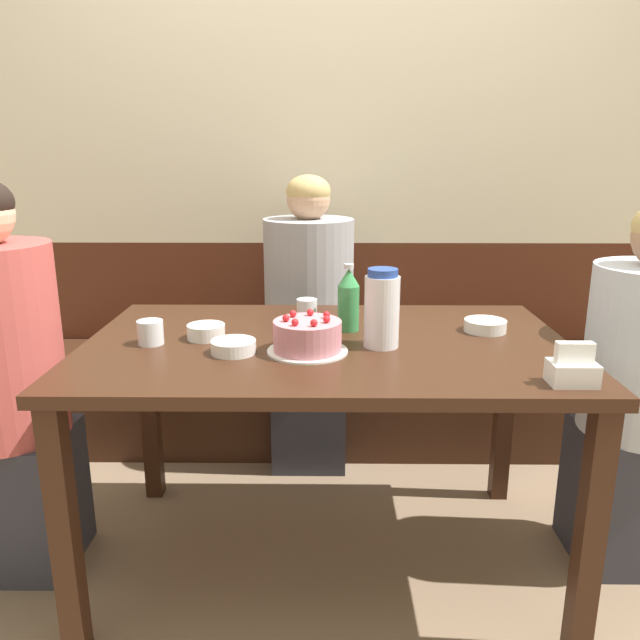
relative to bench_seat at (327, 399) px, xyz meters
name	(u,v)px	position (x,y,z in m)	size (l,w,h in m)	color
ground_plane	(326,558)	(0.00, -0.83, -0.22)	(12.00, 12.00, 0.00)	#846B51
back_wall	(327,160)	(0.00, 0.22, 1.03)	(4.80, 0.04, 2.50)	#4C2314
bench_seat	(327,399)	(0.00, 0.00, 0.00)	(2.57, 0.38, 0.44)	#381E11
dining_table	(327,369)	(0.00, -0.83, 0.44)	(1.42, 0.89, 0.74)	#381E11
birthday_cake	(308,337)	(-0.05, -0.94, 0.57)	(0.23, 0.23, 0.11)	white
water_pitcher	(382,309)	(0.16, -0.88, 0.64)	(0.10, 0.10, 0.23)	white
soju_bottle	(349,299)	(0.07, -0.72, 0.63)	(0.07, 0.07, 0.21)	#388E4C
napkin_holder	(573,369)	(0.59, -1.18, 0.56)	(0.11, 0.08, 0.11)	white
bowl_soup_white	(234,347)	(-0.26, -0.95, 0.55)	(0.13, 0.13, 0.04)	white
bowl_rice_small	(207,332)	(-0.36, -0.81, 0.55)	(0.11, 0.11, 0.04)	white
bowl_side_dish	(486,326)	(0.49, -0.72, 0.55)	(0.13, 0.13, 0.04)	white
glass_water_tall	(307,313)	(-0.06, -0.68, 0.57)	(0.07, 0.07, 0.09)	silver
glass_tumbler_short	(151,332)	(-0.51, -0.87, 0.56)	(0.07, 0.07, 0.07)	silver
person_pale_blue_shirt	(5,389)	(-0.97, -0.85, 0.38)	(0.36, 0.36, 1.22)	#33333D
person_grey_tee	(309,328)	(-0.07, -0.13, 0.37)	(0.36, 0.36, 1.20)	#33333D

